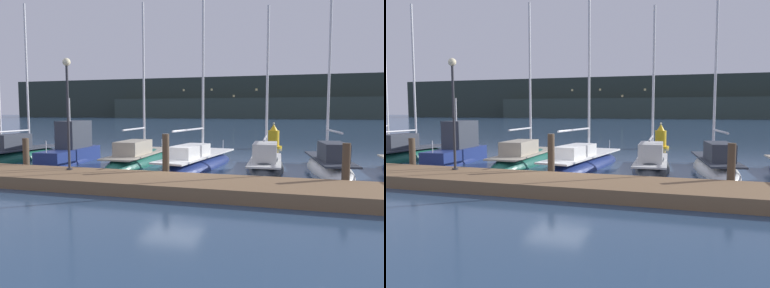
{
  "view_description": "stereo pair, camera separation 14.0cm",
  "coord_description": "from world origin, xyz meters",
  "views": [
    {
      "loc": [
        5.25,
        -14.87,
        2.86
      ],
      "look_at": [
        0.0,
        2.96,
        1.2
      ],
      "focal_mm": 35.0,
      "sensor_mm": 36.0,
      "label": 1
    },
    {
      "loc": [
        5.38,
        -14.83,
        2.86
      ],
      "look_at": [
        0.0,
        2.96,
        1.2
      ],
      "focal_mm": 35.0,
      "sensor_mm": 36.0,
      "label": 2
    }
  ],
  "objects": [
    {
      "name": "sailboat_berth_7",
      "position": [
        6.52,
        3.69,
        0.16
      ],
      "size": [
        2.58,
        7.08,
        9.23
      ],
      "color": "white",
      "rests_on": "ground"
    },
    {
      "name": "ground_plane",
      "position": [
        0.0,
        0.0,
        0.0
      ],
      "size": [
        400.0,
        400.0,
        0.0
      ],
      "primitive_type": "plane",
      "color": "navy"
    },
    {
      "name": "mooring_pile_1",
      "position": [
        -6.77,
        -0.79,
        0.81
      ],
      "size": [
        0.28,
        0.28,
        1.61
      ],
      "primitive_type": "cylinder",
      "color": "#4C3D2D",
      "rests_on": "ground"
    },
    {
      "name": "dock",
      "position": [
        0.0,
        -2.44,
        0.23
      ],
      "size": [
        33.5,
        2.8,
        0.45
      ],
      "primitive_type": "cube",
      "color": "brown",
      "rests_on": "ground"
    },
    {
      "name": "hillside_backdrop",
      "position": [
        0.69,
        134.93,
        7.36
      ],
      "size": [
        240.0,
        23.0,
        16.0
      ],
      "color": "#28332D",
      "rests_on": "ground"
    },
    {
      "name": "mooring_pile_2",
      "position": [
        0.0,
        -0.79,
        0.97
      ],
      "size": [
        0.28,
        0.28,
        1.93
      ],
      "primitive_type": "cylinder",
      "color": "#4C3D2D",
      "rests_on": "ground"
    },
    {
      "name": "dock_lamppost",
      "position": [
        -3.83,
        -1.77,
        3.42
      ],
      "size": [
        0.32,
        0.32,
        4.5
      ],
      "color": "#2D2D33",
      "rests_on": "dock"
    },
    {
      "name": "mooring_pile_3",
      "position": [
        6.77,
        -0.79,
        0.86
      ],
      "size": [
        0.28,
        0.28,
        1.72
      ],
      "primitive_type": "cylinder",
      "color": "#4C3D2D",
      "rests_on": "ground"
    },
    {
      "name": "sailboat_berth_2",
      "position": [
        -10.32,
        3.05,
        0.18
      ],
      "size": [
        2.1,
        6.37,
        9.67
      ],
      "color": "#195647",
      "rests_on": "ground"
    },
    {
      "name": "sailboat_berth_5",
      "position": [
        0.25,
        3.01,
        0.15
      ],
      "size": [
        2.94,
        8.49,
        12.11
      ],
      "color": "navy",
      "rests_on": "ground"
    },
    {
      "name": "sailboat_berth_4",
      "position": [
        -3.18,
        3.7,
        0.12
      ],
      "size": [
        2.15,
        7.67,
        9.42
      ],
      "color": "#195647",
      "rests_on": "ground"
    },
    {
      "name": "motorboat_berth_3",
      "position": [
        -6.91,
        2.82,
        0.44
      ],
      "size": [
        1.89,
        5.28,
        4.09
      ],
      "color": "navy",
      "rests_on": "ground"
    },
    {
      "name": "channel_buoy",
      "position": [
        3.18,
        14.25,
        0.74
      ],
      "size": [
        1.28,
        1.28,
        1.98
      ],
      "color": "gold",
      "rests_on": "ground"
    },
    {
      "name": "sailboat_berth_6",
      "position": [
        3.58,
        3.53,
        0.14
      ],
      "size": [
        2.13,
        6.64,
        8.64
      ],
      "color": "#2D3338",
      "rests_on": "ground"
    }
  ]
}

